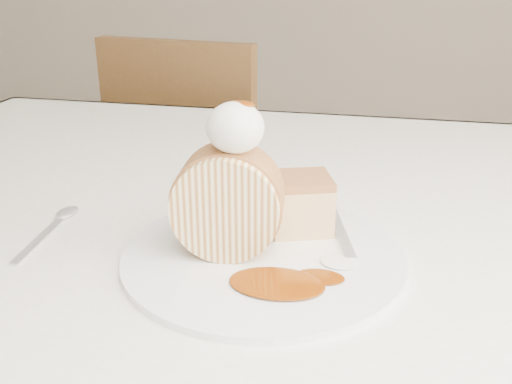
# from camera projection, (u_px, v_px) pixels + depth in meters

# --- Properties ---
(table) EXTENTS (1.40, 0.90, 0.75)m
(table) POSITION_uv_depth(u_px,v_px,m) (272.00, 251.00, 0.81)
(table) COLOR silver
(table) RESTS_ON ground
(chair_far) EXTENTS (0.47, 0.47, 0.87)m
(chair_far) POSITION_uv_depth(u_px,v_px,m) (198.00, 175.00, 1.57)
(chair_far) COLOR brown
(chair_far) RESTS_ON ground
(plate) EXTENTS (0.38, 0.38, 0.01)m
(plate) POSITION_uv_depth(u_px,v_px,m) (263.00, 255.00, 0.61)
(plate) COLOR white
(plate) RESTS_ON table
(roulade_slice) EXTENTS (0.12, 0.07, 0.11)m
(roulade_slice) POSITION_uv_depth(u_px,v_px,m) (228.00, 203.00, 0.59)
(roulade_slice) COLOR #FFEEB1
(roulade_slice) RESTS_ON plate
(cake_chunk) EXTENTS (0.08, 0.08, 0.06)m
(cake_chunk) POSITION_uv_depth(u_px,v_px,m) (300.00, 207.00, 0.65)
(cake_chunk) COLOR #B37243
(cake_chunk) RESTS_ON plate
(whipped_cream) EXTENTS (0.06, 0.06, 0.05)m
(whipped_cream) POSITION_uv_depth(u_px,v_px,m) (235.00, 128.00, 0.55)
(whipped_cream) COLOR white
(whipped_cream) RESTS_ON roulade_slice
(caramel_drizzle) EXTENTS (0.03, 0.02, 0.01)m
(caramel_drizzle) POSITION_uv_depth(u_px,v_px,m) (240.00, 98.00, 0.55)
(caramel_drizzle) COLOR #702D04
(caramel_drizzle) RESTS_ON whipped_cream
(caramel_pool) EXTENTS (0.11, 0.09, 0.00)m
(caramel_pool) POSITION_uv_depth(u_px,v_px,m) (277.00, 283.00, 0.54)
(caramel_pool) COLOR #702D04
(caramel_pool) RESTS_ON plate
(fork) EXTENTS (0.07, 0.18, 0.00)m
(fork) POSITION_uv_depth(u_px,v_px,m) (340.00, 232.00, 0.64)
(fork) COLOR silver
(fork) RESTS_ON plate
(spoon) EXTENTS (0.03, 0.14, 0.00)m
(spoon) POSITION_uv_depth(u_px,v_px,m) (39.00, 240.00, 0.64)
(spoon) COLOR silver
(spoon) RESTS_ON table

